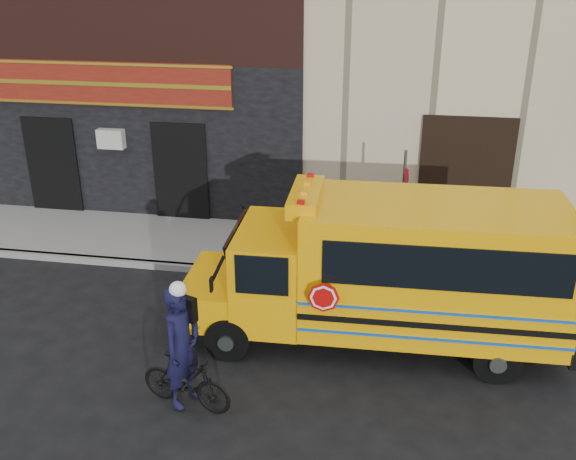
# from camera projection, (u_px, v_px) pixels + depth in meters

# --- Properties ---
(ground) EXTENTS (120.00, 120.00, 0.00)m
(ground) POSITION_uv_depth(u_px,v_px,m) (258.00, 341.00, 11.94)
(ground) COLOR black
(ground) RESTS_ON ground
(curb) EXTENTS (40.00, 0.20, 0.15)m
(curb) POSITION_uv_depth(u_px,v_px,m) (282.00, 275.00, 14.27)
(curb) COLOR gray
(curb) RESTS_ON ground
(sidewalk) EXTENTS (40.00, 3.00, 0.15)m
(sidewalk) POSITION_uv_depth(u_px,v_px,m) (293.00, 247.00, 15.63)
(sidewalk) COLOR gray
(sidewalk) RESTS_ON ground
(school_bus) EXTENTS (6.96, 2.54, 2.92)m
(school_bus) POSITION_uv_depth(u_px,v_px,m) (393.00, 268.00, 11.37)
(school_bus) COLOR black
(school_bus) RESTS_ON ground
(sign_pole) EXTENTS (0.13, 0.24, 2.88)m
(sign_pole) POSITION_uv_depth(u_px,v_px,m) (402.00, 208.00, 13.87)
(sign_pole) COLOR #454D46
(sign_pole) RESTS_ON ground
(bicycle) EXTENTS (1.62, 0.78, 0.94)m
(bicycle) POSITION_uv_depth(u_px,v_px,m) (186.00, 381.00, 10.06)
(bicycle) COLOR black
(bicycle) RESTS_ON ground
(cyclist) EXTENTS (0.71, 0.86, 2.03)m
(cyclist) POSITION_uv_depth(u_px,v_px,m) (182.00, 349.00, 9.91)
(cyclist) COLOR black
(cyclist) RESTS_ON ground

